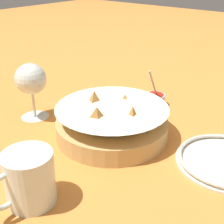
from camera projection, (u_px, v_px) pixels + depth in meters
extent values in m
plane|color=orange|center=(113.00, 129.00, 0.75)|extent=(4.00, 4.00, 0.00)
cylinder|color=tan|center=(112.00, 128.00, 0.72)|extent=(0.26, 0.26, 0.04)
cone|color=#EDE5C6|center=(112.00, 121.00, 0.71)|extent=(0.26, 0.26, 0.07)
cylinder|color=#3D842D|center=(112.00, 127.00, 0.72)|extent=(0.19, 0.19, 0.01)
pyramid|color=#B77A38|center=(97.00, 122.00, 0.66)|extent=(0.08, 0.08, 0.07)
pyramid|color=#B77A38|center=(132.00, 120.00, 0.67)|extent=(0.07, 0.07, 0.07)
pyramid|color=#B77A38|center=(125.00, 105.00, 0.75)|extent=(0.06, 0.07, 0.06)
pyramid|color=#B77A38|center=(95.00, 104.00, 0.74)|extent=(0.09, 0.08, 0.07)
cylinder|color=#B7B7BC|center=(154.00, 99.00, 0.88)|extent=(0.06, 0.06, 0.03)
cylinder|color=red|center=(154.00, 98.00, 0.87)|extent=(0.05, 0.05, 0.02)
cylinder|color=#B7B7BC|center=(153.00, 86.00, 0.85)|extent=(0.06, 0.01, 0.10)
cylinder|color=silver|center=(35.00, 116.00, 0.81)|extent=(0.07, 0.07, 0.00)
cylinder|color=silver|center=(34.00, 104.00, 0.80)|extent=(0.01, 0.01, 0.07)
sphere|color=silver|center=(31.00, 79.00, 0.77)|extent=(0.08, 0.08, 0.08)
sphere|color=#DBD17A|center=(31.00, 83.00, 0.77)|extent=(0.05, 0.05, 0.05)
cylinder|color=silver|center=(30.00, 178.00, 0.51)|extent=(0.08, 0.08, 0.09)
cylinder|color=orange|center=(30.00, 183.00, 0.52)|extent=(0.07, 0.07, 0.07)
torus|color=silver|center=(5.00, 192.00, 0.48)|extent=(0.07, 0.01, 0.07)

